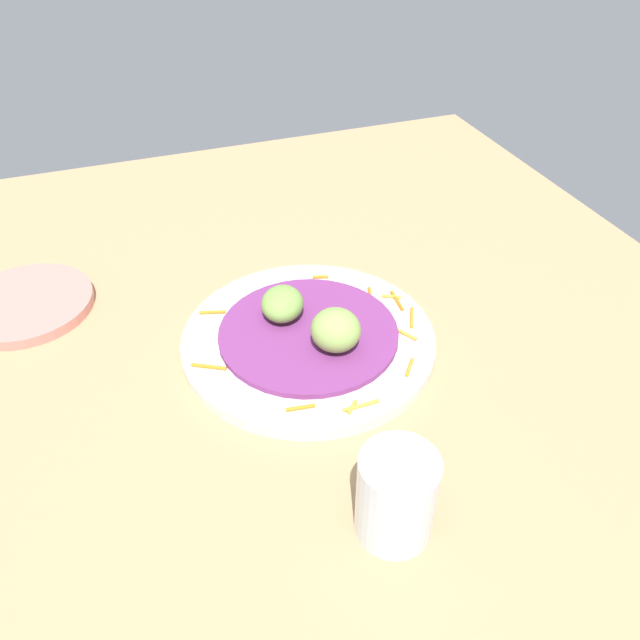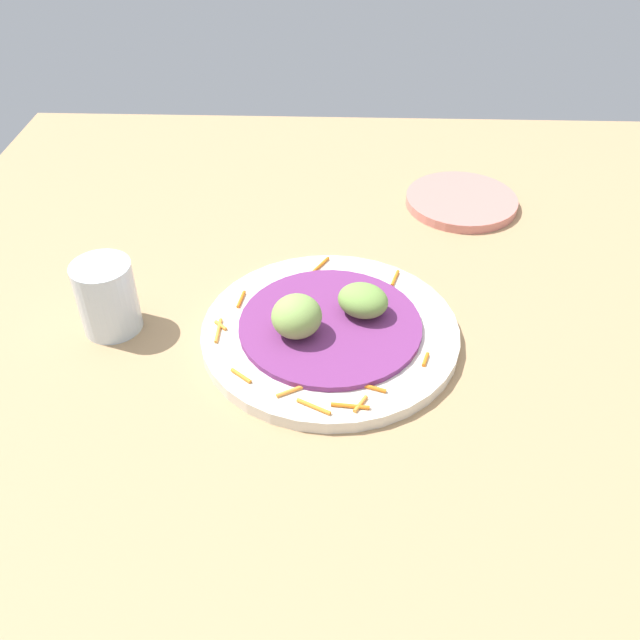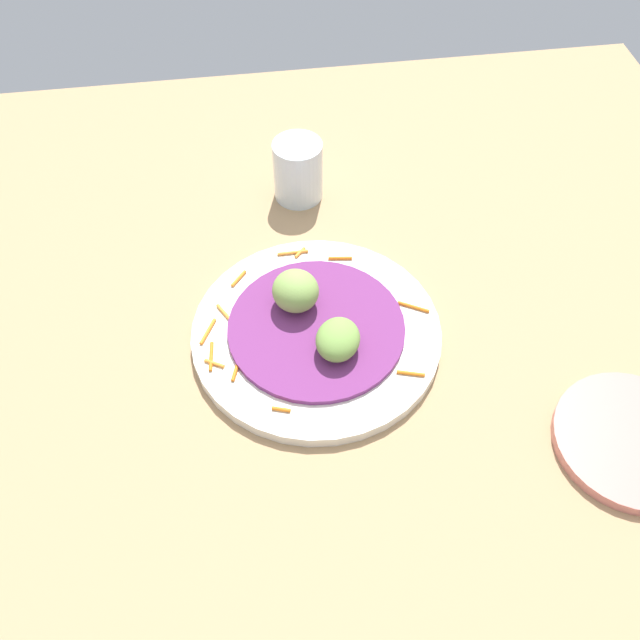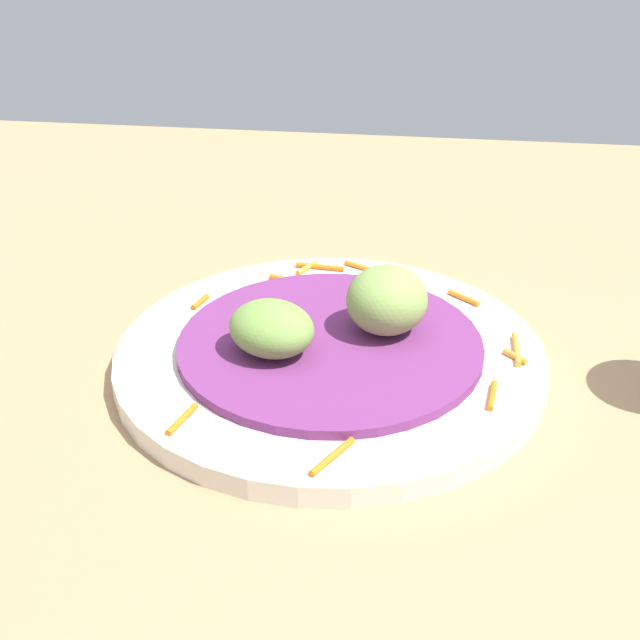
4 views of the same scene
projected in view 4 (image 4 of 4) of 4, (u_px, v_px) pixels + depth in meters
table_surface at (305, 423)px, 56.17cm from camera, size 110.00×110.00×2.00cm
main_plate at (330, 359)px, 59.49cm from camera, size 27.98×27.98×1.43cm
cabbage_bed at (330, 345)px, 58.99cm from camera, size 19.82×19.82×0.65cm
carrot_garnish at (366, 323)px, 61.85cm from camera, size 26.19×23.04×0.40cm
guac_scoop_left at (387, 300)px, 58.93cm from camera, size 7.15×7.20×4.53cm
guac_scoop_center at (272, 328)px, 56.79cm from camera, size 6.48×6.94×3.42cm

